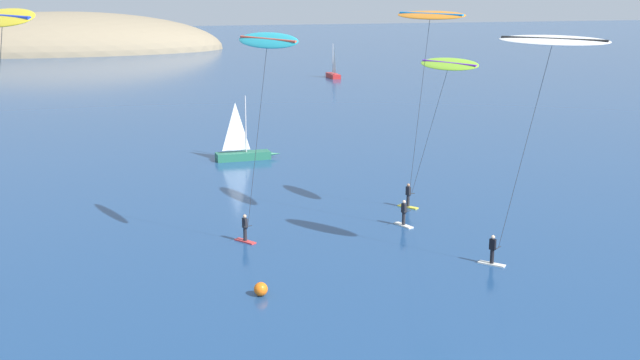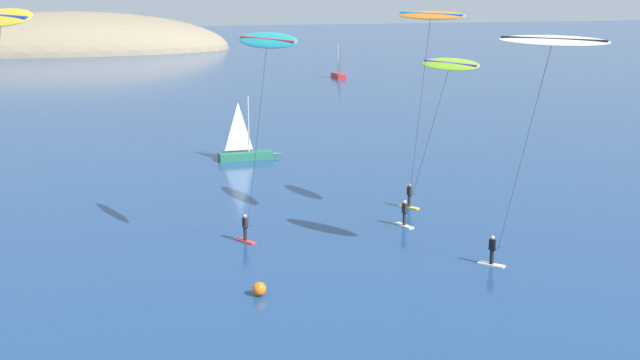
{
  "view_description": "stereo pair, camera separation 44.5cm",
  "coord_description": "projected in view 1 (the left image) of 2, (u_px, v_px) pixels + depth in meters",
  "views": [
    {
      "loc": [
        -14.33,
        -23.15,
        14.93
      ],
      "look_at": [
        -1.55,
        20.68,
        3.92
      ],
      "focal_mm": 45.0,
      "sensor_mm": 36.0,
      "label": 1
    },
    {
      "loc": [
        -13.9,
        -23.28,
        14.93
      ],
      "look_at": [
        -1.55,
        20.68,
        3.92
      ],
      "focal_mm": 45.0,
      "sensor_mm": 36.0,
      "label": 2
    }
  ],
  "objects": [
    {
      "name": "headland_island",
      "position": [
        56.0,
        51.0,
        193.09
      ],
      "size": [
        84.52,
        38.84,
        18.66
      ],
      "color": "#6B6656",
      "rests_on": "ground"
    },
    {
      "name": "sailboat_near",
      "position": [
        246.0,
        152.0,
        71.13
      ],
      "size": [
        5.91,
        1.57,
        5.7
      ],
      "color": "#23664C",
      "rests_on": "ground"
    },
    {
      "name": "sailboat_far",
      "position": [
        333.0,
        74.0,
        135.7
      ],
      "size": [
        1.57,
        5.91,
        5.7
      ],
      "color": "#B22323",
      "rests_on": "ground"
    },
    {
      "name": "kitesurfer_orange",
      "position": [
        428.0,
        30.0,
        47.0
      ],
      "size": [
        3.0,
        6.17,
        13.65
      ],
      "color": "silver",
      "rests_on": "ground"
    },
    {
      "name": "kitesurfer_white",
      "position": [
        548.0,
        57.0,
        40.12
      ],
      "size": [
        4.56,
        5.6,
        12.66
      ],
      "color": "silver",
      "rests_on": "ground"
    },
    {
      "name": "kitesurfer_lime",
      "position": [
        445.0,
        75.0,
        51.0
      ],
      "size": [
        3.27,
        6.64,
        10.61
      ],
      "color": "yellow",
      "rests_on": "ground"
    },
    {
      "name": "kitesurfer_cyan",
      "position": [
        265.0,
        58.0,
        43.6
      ],
      "size": [
        3.04,
        6.26,
        12.61
      ],
      "color": "red",
      "rests_on": "ground"
    },
    {
      "name": "kitesurfer_yellow",
      "position": [
        1.0,
        39.0,
        32.88
      ],
      "size": [
        4.6,
        8.82,
        14.16
      ],
      "color": "#2D2D33",
      "rests_on": "ground"
    },
    {
      "name": "marker_buoy",
      "position": [
        261.0,
        289.0,
        39.73
      ],
      "size": [
        0.7,
        0.7,
        0.7
      ],
      "primitive_type": "sphere",
      "color": "orange",
      "rests_on": "ground"
    }
  ]
}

